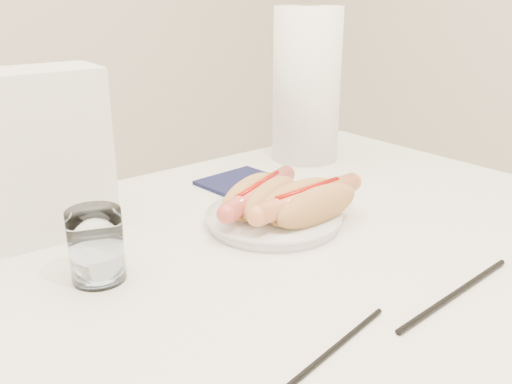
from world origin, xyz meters
TOP-DOWN VIEW (x-y plane):
  - table at (0.00, 0.00)m, footprint 1.20×0.80m
  - plate at (0.09, 0.07)m, footprint 0.25×0.25m
  - hotdog_left at (0.08, 0.09)m, footprint 0.19×0.13m
  - hotdog_right at (0.12, 0.02)m, footprint 0.20×0.09m
  - water_glass at (-0.18, 0.07)m, footprint 0.07×0.07m
  - chopstick_near at (-0.07, -0.21)m, footprint 0.19×0.04m
  - chopstick_far at (0.12, -0.22)m, footprint 0.23×0.02m
  - napkin_box at (-0.18, 0.25)m, footprint 0.18×0.11m
  - navy_napkin at (0.17, 0.23)m, footprint 0.14×0.14m
  - paper_towel_roll at (0.37, 0.29)m, footprint 0.15×0.15m

SIDE VIEW (x-z plane):
  - table at x=0.00m, z-range 0.32..1.07m
  - chopstick_near at x=-0.07m, z-range 0.75..0.76m
  - navy_napkin at x=0.17m, z-range 0.75..0.76m
  - chopstick_far at x=0.12m, z-range 0.75..0.76m
  - plate at x=0.09m, z-range 0.75..0.77m
  - hotdog_left at x=0.08m, z-range 0.76..0.82m
  - hotdog_right at x=0.12m, z-range 0.76..0.82m
  - water_glass at x=-0.18m, z-range 0.75..0.84m
  - napkin_box at x=-0.18m, z-range 0.75..0.99m
  - paper_towel_roll at x=0.37m, z-range 0.75..1.05m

